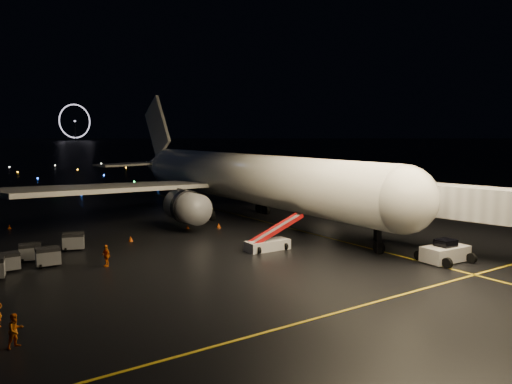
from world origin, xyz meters
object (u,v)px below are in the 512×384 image
Objects in this scene: baggage_cart_2 at (8,262)px; baggage_cart_3 at (30,252)px; belt_loader at (267,234)px; crew_c at (106,256)px; baggage_cart_0 at (48,257)px; airliner at (230,150)px; pushback_tug at (445,251)px; crew_b at (15,330)px; baggage_cart_1 at (73,242)px.

baggage_cart_2 is 0.99× the size of baggage_cart_3.
belt_loader is at bearing -16.08° from baggage_cart_2.
crew_c is 1.03× the size of baggage_cart_3.
belt_loader reaches higher than crew_c.
airliner is at bearing 32.97° from baggage_cart_0.
crew_b is (-34.47, 2.04, -0.07)m from pushback_tug.
crew_b is (-24.05, -10.49, -0.63)m from belt_loader.
baggage_cart_0 is at bearing -6.01° from baggage_cart_2.
airliner reaches higher than pushback_tug.
crew_b is at bearing -94.32° from baggage_cart_1.
baggage_cart_3 is (-5.02, 5.66, -0.17)m from crew_c.
crew_c is at bearing -37.77° from baggage_cart_3.
baggage_cart_0 is (-29.45, 18.28, -0.18)m from pushback_tug.
belt_loader is 26.24m from crew_b.
crew_c is (-23.07, -17.42, -8.01)m from airliner.
baggage_cart_2 is (-32.55, 18.56, -0.24)m from pushback_tug.
airliner is 31.84× the size of baggage_cart_1.
crew_c is at bearing -142.53° from airliner.
belt_loader is 22.95m from baggage_cart_2.
pushback_tug is 2.27× the size of crew_b.
baggage_cart_0 is 0.98× the size of baggage_cart_1.
crew_c is 7.87m from baggage_cart_2.
baggage_cart_1 is 7.99m from baggage_cart_2.
crew_c reaches higher than baggage_cart_2.
crew_b is 16.63m from baggage_cart_2.
crew_b is at bearing -91.54° from baggage_cart_3.
belt_loader is at bearing -17.06° from baggage_cart_1.
baggage_cart_2 is at bearing 179.61° from baggage_cart_0.
baggage_cart_2 is at bearing -127.48° from crew_c.
crew_b is 0.99× the size of crew_c.
pushback_tug is at bearing -48.29° from belt_loader.
baggage_cart_3 is (-30.35, 21.07, -0.23)m from pushback_tug.
airliner is at bearing 16.97° from crew_b.
baggage_cart_1 reaches higher than baggage_cart_3.
crew_c is at bearing 152.29° from pushback_tug.
baggage_cart_2 is (-22.13, 6.03, -0.80)m from belt_loader.
baggage_cart_3 is (-28.09, -11.77, -8.18)m from airliner.
belt_loader reaches higher than baggage_cart_0.
crew_c is (9.13, 13.37, 0.01)m from crew_b.
crew_c reaches higher than baggage_cart_1.
baggage_cart_0 is at bearing -107.01° from baggage_cart_1.
airliner reaches higher than baggage_cart_3.
belt_loader reaches higher than baggage_cart_3.
crew_b reaches higher than baggage_cart_0.
crew_b is 16.99m from baggage_cart_0.
baggage_cart_1 is 4.80m from baggage_cart_3.
airliner is 33.43× the size of crew_c.
pushback_tug is 2.33× the size of baggage_cart_2.
crew_b is at bearing -48.26° from crew_c.
baggage_cart_1 is at bearing 34.94° from baggage_cart_2.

